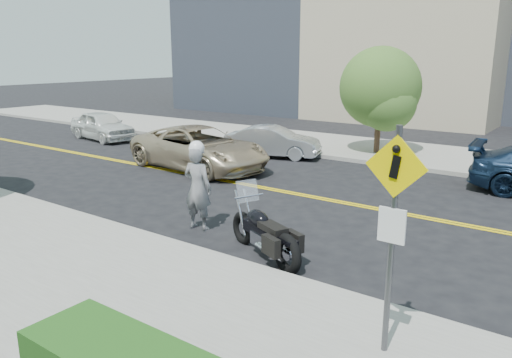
{
  "coord_description": "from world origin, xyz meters",
  "views": [
    {
      "loc": [
        6.26,
        -12.06,
        3.96
      ],
      "look_at": [
        -0.2,
        -3.12,
        1.2
      ],
      "focal_mm": 35.0,
      "sensor_mm": 36.0,
      "label": 1
    }
  ],
  "objects_px": {
    "pedestrian_sign": "(393,221)",
    "motorcyclist": "(198,186)",
    "parked_car_silver": "(273,142)",
    "motorcycle": "(264,222)",
    "parked_car_white": "(102,126)",
    "suv": "(199,148)"
  },
  "relations": [
    {
      "from": "parked_car_silver",
      "to": "pedestrian_sign",
      "type": "bearing_deg",
      "value": -157.75
    },
    {
      "from": "pedestrian_sign",
      "to": "motorcycle",
      "type": "bearing_deg",
      "value": 149.22
    },
    {
      "from": "motorcycle",
      "to": "suv",
      "type": "distance_m",
      "value": 8.22
    },
    {
      "from": "motorcycle",
      "to": "parked_car_white",
      "type": "height_order",
      "value": "motorcycle"
    },
    {
      "from": "parked_car_silver",
      "to": "parked_car_white",
      "type": "bearing_deg",
      "value": 80.58
    },
    {
      "from": "suv",
      "to": "parked_car_white",
      "type": "relative_size",
      "value": 1.37
    },
    {
      "from": "pedestrian_sign",
      "to": "suv",
      "type": "relative_size",
      "value": 0.55
    },
    {
      "from": "motorcycle",
      "to": "parked_car_silver",
      "type": "height_order",
      "value": "motorcycle"
    },
    {
      "from": "motorcyclist",
      "to": "motorcycle",
      "type": "distance_m",
      "value": 2.24
    },
    {
      "from": "motorcycle",
      "to": "parked_car_white",
      "type": "bearing_deg",
      "value": 176.96
    },
    {
      "from": "pedestrian_sign",
      "to": "motorcycle",
      "type": "relative_size",
      "value": 1.27
    },
    {
      "from": "pedestrian_sign",
      "to": "motorcyclist",
      "type": "xyz_separation_m",
      "value": [
        -5.49,
        2.42,
        -0.92
      ]
    },
    {
      "from": "pedestrian_sign",
      "to": "parked_car_white",
      "type": "bearing_deg",
      "value": 152.78
    },
    {
      "from": "motorcyclist",
      "to": "motorcycle",
      "type": "xyz_separation_m",
      "value": [
        2.17,
        -0.44,
        -0.32
      ]
    },
    {
      "from": "motorcyclist",
      "to": "suv",
      "type": "bearing_deg",
      "value": -55.78
    },
    {
      "from": "pedestrian_sign",
      "to": "parked_car_white",
      "type": "height_order",
      "value": "pedestrian_sign"
    },
    {
      "from": "motorcycle",
      "to": "motorcyclist",
      "type": "bearing_deg",
      "value": -168.14
    },
    {
      "from": "suv",
      "to": "parked_car_silver",
      "type": "bearing_deg",
      "value": -8.9
    },
    {
      "from": "parked_car_white",
      "to": "parked_car_silver",
      "type": "bearing_deg",
      "value": -72.79
    },
    {
      "from": "motorcycle",
      "to": "parked_car_white",
      "type": "distance_m",
      "value": 16.07
    },
    {
      "from": "motorcyclist",
      "to": "suv",
      "type": "distance_m",
      "value": 6.34
    },
    {
      "from": "suv",
      "to": "pedestrian_sign",
      "type": "bearing_deg",
      "value": -119.95
    }
  ]
}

